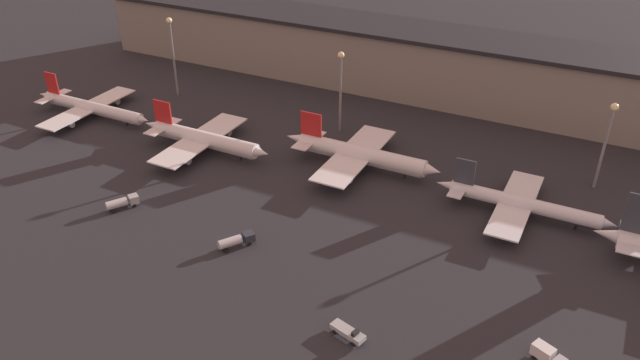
% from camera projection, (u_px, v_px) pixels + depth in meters
% --- Properties ---
extents(ground, '(600.00, 600.00, 0.00)m').
position_uv_depth(ground, '(234.00, 242.00, 129.92)').
color(ground, '#26262B').
extents(terminal_building, '(212.74, 23.12, 20.47)m').
position_uv_depth(terminal_building, '(399.00, 59.00, 196.96)').
color(terminal_building, gray).
rests_on(terminal_building, ground).
extents(airplane_0, '(42.20, 32.63, 11.21)m').
position_uv_depth(airplane_0, '(91.00, 108.00, 182.27)').
color(airplane_0, silver).
rests_on(airplane_0, ground).
extents(airplane_1, '(39.19, 32.44, 11.83)m').
position_uv_depth(airplane_1, '(204.00, 139.00, 163.38)').
color(airplane_1, silver).
rests_on(airplane_1, ground).
extents(airplane_2, '(41.81, 33.13, 12.31)m').
position_uv_depth(airplane_2, '(360.00, 155.00, 155.57)').
color(airplane_2, silver).
rests_on(airplane_2, ground).
extents(airplane_3, '(39.15, 29.23, 10.81)m').
position_uv_depth(airplane_3, '(521.00, 204.00, 137.29)').
color(airplane_3, silver).
rests_on(airplane_3, ground).
extents(service_vehicle_1, '(6.82, 3.74, 2.44)m').
position_uv_depth(service_vehicle_1, '(348.00, 332.00, 105.87)').
color(service_vehicle_1, '#9EA3A8').
rests_on(service_vehicle_1, ground).
extents(service_vehicle_2, '(6.01, 4.22, 2.85)m').
position_uv_depth(service_vehicle_2, '(547.00, 355.00, 100.79)').
color(service_vehicle_2, '#9EA3A8').
rests_on(service_vehicle_2, ground).
extents(service_vehicle_3, '(6.01, 7.52, 2.60)m').
position_uv_depth(service_vehicle_3, '(236.00, 240.00, 127.93)').
color(service_vehicle_3, '#282D38').
rests_on(service_vehicle_3, ground).
extents(service_vehicle_4, '(5.54, 7.22, 2.66)m').
position_uv_depth(service_vehicle_4, '(122.00, 202.00, 140.32)').
color(service_vehicle_4, '#9EA3A8').
rests_on(service_vehicle_4, ground).
extents(lamp_post_0, '(1.80, 1.80, 24.83)m').
position_uv_depth(lamp_post_0, '(172.00, 47.00, 189.76)').
color(lamp_post_0, slate).
rests_on(lamp_post_0, ground).
extents(lamp_post_1, '(1.80, 1.80, 23.11)m').
position_uv_depth(lamp_post_1, '(341.00, 81.00, 167.96)').
color(lamp_post_1, slate).
rests_on(lamp_post_1, ground).
extents(lamp_post_2, '(1.80, 1.80, 21.75)m').
position_uv_depth(lamp_post_2, '(607.00, 134.00, 141.95)').
color(lamp_post_2, slate).
rests_on(lamp_post_2, ground).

